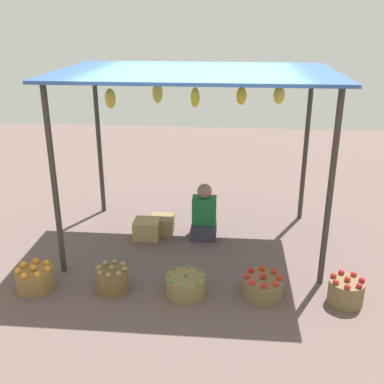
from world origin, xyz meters
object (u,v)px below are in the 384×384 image
(basket_red_tomatoes, at_px, (263,286))
(wooden_crate_near_vendor, at_px, (162,225))
(basket_potatoes, at_px, (113,279))
(basket_oranges, at_px, (35,278))
(basket_red_apples, at_px, (346,291))
(wooden_crate_stacked_rear, at_px, (147,229))
(basket_green_chilies, at_px, (186,285))
(vendor_person, at_px, (204,216))

(basket_red_tomatoes, xyz_separation_m, wooden_crate_near_vendor, (-1.38, 1.51, 0.01))
(basket_potatoes, bearing_deg, basket_oranges, -177.28)
(basket_red_tomatoes, height_order, basket_red_apples, basket_red_apples)
(wooden_crate_stacked_rear, bearing_deg, basket_green_chilies, -63.09)
(basket_red_tomatoes, bearing_deg, basket_green_chilies, -177.59)
(basket_green_chilies, xyz_separation_m, basket_red_apples, (1.78, -0.02, 0.03))
(vendor_person, xyz_separation_m, wooden_crate_stacked_rear, (-0.81, -0.15, -0.17))
(vendor_person, height_order, basket_red_apples, vendor_person)
(wooden_crate_stacked_rear, bearing_deg, basket_red_tomatoes, -40.55)
(basket_oranges, bearing_deg, basket_potatoes, 2.72)
(basket_potatoes, height_order, basket_green_chilies, basket_potatoes)
(wooden_crate_near_vendor, relative_size, wooden_crate_stacked_rear, 0.92)
(wooden_crate_near_vendor, height_order, wooden_crate_stacked_rear, wooden_crate_stacked_rear)
(vendor_person, distance_m, basket_oranges, 2.46)
(basket_red_tomatoes, bearing_deg, wooden_crate_stacked_rear, 139.45)
(basket_potatoes, height_order, wooden_crate_near_vendor, basket_potatoes)
(basket_green_chilies, height_order, wooden_crate_near_vendor, basket_green_chilies)
(basket_green_chilies, distance_m, wooden_crate_near_vendor, 1.63)
(basket_red_tomatoes, bearing_deg, basket_red_apples, -3.36)
(vendor_person, bearing_deg, basket_potatoes, -122.32)
(vendor_person, xyz_separation_m, basket_potatoes, (-0.97, -1.53, -0.16))
(vendor_person, bearing_deg, basket_red_tomatoes, -63.06)
(basket_red_apples, bearing_deg, basket_green_chilies, 179.46)
(basket_oranges, distance_m, wooden_crate_near_vendor, 2.03)
(basket_oranges, distance_m, basket_green_chilies, 1.77)
(basket_green_chilies, distance_m, basket_red_tomatoes, 0.87)
(vendor_person, bearing_deg, wooden_crate_near_vendor, 178.79)
(basket_red_tomatoes, bearing_deg, vendor_person, 116.94)
(vendor_person, height_order, basket_oranges, vendor_person)
(basket_oranges, bearing_deg, wooden_crate_near_vendor, 51.36)
(basket_green_chilies, relative_size, wooden_crate_stacked_rear, 1.27)
(basket_potatoes, bearing_deg, basket_red_tomatoes, 0.97)
(vendor_person, xyz_separation_m, basket_red_apples, (1.67, -1.55, -0.15))
(basket_oranges, height_order, basket_green_chilies, basket_oranges)
(vendor_person, relative_size, basket_green_chilies, 1.70)
(wooden_crate_near_vendor, bearing_deg, basket_red_apples, -34.39)
(vendor_person, height_order, basket_green_chilies, vendor_person)
(basket_green_chilies, bearing_deg, wooden_crate_stacked_rear, 116.91)
(basket_potatoes, height_order, basket_red_tomatoes, basket_potatoes)
(basket_green_chilies, xyz_separation_m, basket_red_tomatoes, (0.87, 0.04, 0.01))
(basket_green_chilies, xyz_separation_m, wooden_crate_near_vendor, (-0.50, 1.55, 0.01))
(wooden_crate_stacked_rear, bearing_deg, vendor_person, 10.63)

